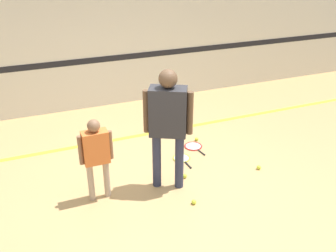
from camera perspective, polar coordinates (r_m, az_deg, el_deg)
ground_plane at (r=5.55m, az=-0.59°, el=-8.91°), size 16.00×16.00×0.00m
wall_back at (r=7.87m, az=-9.74°, el=14.11°), size 16.00×0.07×3.20m
floor_stripe at (r=6.86m, az=-5.55°, el=-1.64°), size 14.40×0.10×0.01m
person_instructor at (r=4.98m, az=-0.00°, el=1.24°), size 0.60×0.47×1.76m
person_student_left at (r=4.98m, az=-10.91°, el=-3.81°), size 0.45×0.18×1.19m
racket_spare_on_floor at (r=6.51m, az=3.94°, el=-3.14°), size 0.35×0.53×0.03m
racket_second_spare at (r=6.15m, az=2.13°, el=-4.97°), size 0.30×0.49×0.03m
tennis_ball_near_instructor at (r=5.17m, az=3.97°, el=-11.47°), size 0.07×0.07×0.07m
tennis_ball_by_spare_racket at (r=6.70m, az=4.38°, el=-2.01°), size 0.07×0.07×0.07m
tennis_ball_stray_left at (r=6.04m, az=13.67°, el=-6.14°), size 0.07×0.07×0.07m
tennis_ball_stray_right at (r=5.68m, az=2.55°, el=-7.61°), size 0.07×0.07×0.07m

